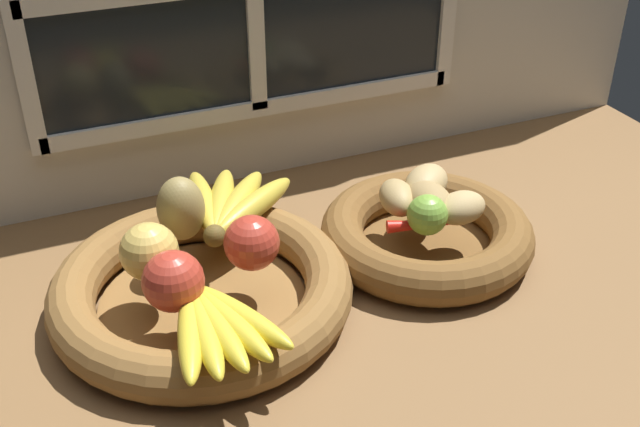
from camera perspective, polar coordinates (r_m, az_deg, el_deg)
ground_plane at (r=103.79cm, az=0.85°, el=-4.86°), size 140.00×90.00×3.00cm
back_wall at (r=115.77cm, az=-5.22°, el=15.33°), size 140.00×4.60×55.00cm
fruit_bowl_left at (r=96.17cm, az=-8.65°, el=-5.53°), size 36.87×36.87×5.82cm
fruit_bowl_right at (r=106.08cm, az=7.80°, el=-1.50°), size 28.76×28.76×5.82cm
apple_golden_left at (r=92.13cm, az=-12.38°, el=-2.80°), size 6.93×6.93×6.93cm
apple_red_right at (r=92.17cm, az=-5.03°, el=-2.16°), size 6.70×6.70×6.70cm
apple_red_front at (r=86.97cm, az=-10.70°, el=-4.89°), size 6.95×6.95×6.95cm
pear_brown at (r=98.15cm, az=-10.15°, el=0.36°), size 8.05×8.02×8.52cm
banana_bunch_front at (r=83.82cm, az=-7.68°, el=-8.02°), size 13.52×17.20×2.72cm
banana_bunch_back at (r=103.38cm, az=-6.70°, el=0.68°), size 16.05×18.11×3.18cm
potato_back at (r=107.14cm, az=7.78°, el=2.21°), size 9.85×9.52×4.53cm
potato_small at (r=102.67cm, az=10.27°, el=0.42°), size 7.77×6.04×4.11cm
potato_large at (r=103.30cm, az=8.01°, el=0.95°), size 5.90×8.19×4.41cm
potato_oblong at (r=103.82cm, az=5.68°, el=1.18°), size 6.26×8.33×4.06cm
lime_near at (r=99.36cm, az=7.86°, el=-0.10°), size 5.26×5.26×5.26cm
chili_pepper at (r=100.93cm, az=8.15°, el=-0.77°), size 11.55×4.86×1.69cm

